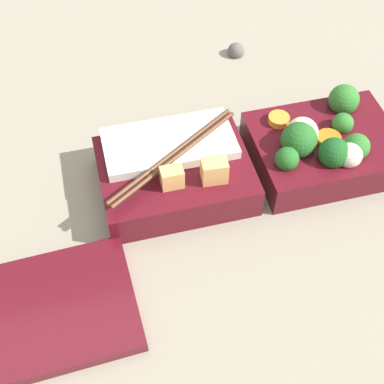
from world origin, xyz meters
The scene contains 5 objects.
ground_plane centered at (0.00, 0.00, 0.00)m, with size 3.00×3.00×0.00m, color gray.
bento_tray_vegetable centered at (-0.10, -0.01, 0.03)m, with size 0.18×0.13×0.08m.
bento_tray_rice centered at (0.09, -0.01, 0.03)m, with size 0.18×0.13×0.07m.
bento_lid centered at (0.25, 0.12, 0.01)m, with size 0.17×0.13×0.01m, color #510F19.
pebble_1 centered at (-0.06, -0.24, 0.01)m, with size 0.03×0.03×0.03m, color #595651.
Camera 1 is at (0.17, 0.40, 0.50)m, focal length 50.00 mm.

